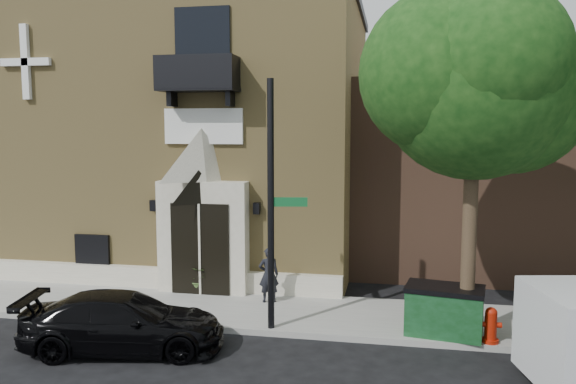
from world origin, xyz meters
name	(u,v)px	position (x,y,z in m)	size (l,w,h in m)	color
ground	(206,332)	(0.00, 0.00, 0.00)	(120.00, 120.00, 0.00)	black
sidewalk	(261,312)	(1.00, 1.50, 0.07)	(42.00, 3.00, 0.15)	gray
church	(198,134)	(-2.99, 7.95, 4.63)	(12.20, 11.01, 9.30)	#A68B4E
street_tree_left	(477,80)	(6.03, 0.35, 5.87)	(4.97, 4.38, 7.77)	#38281C
black_sedan	(124,322)	(-1.41, -1.36, 0.63)	(1.77, 4.36, 1.27)	black
street_sign	(272,205)	(1.56, 0.22, 3.08)	(1.00, 0.92, 5.82)	black
fire_hydrant	(491,325)	(6.49, 0.20, 0.54)	(0.45, 0.36, 0.80)	#AE1B08
dumpster	(444,310)	(5.52, 0.52, 0.72)	(1.87, 1.26, 1.13)	#0F3714
planter	(200,279)	(-1.09, 2.63, 0.53)	(0.69, 0.60, 0.77)	#486730
pedestrian_near	(269,275)	(1.06, 2.13, 0.90)	(0.55, 0.36, 1.50)	black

